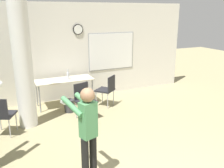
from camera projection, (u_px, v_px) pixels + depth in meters
wall_back at (66, 52)px, 7.25m from camera, size 8.00×0.15×2.80m
support_pillar at (23, 66)px, 5.43m from camera, size 0.41×0.41×2.80m
folding_table at (64, 81)px, 6.87m from camera, size 1.57×0.63×0.75m
bottle_on_table at (68, 76)px, 6.81m from camera, size 0.07×0.07×0.28m
waste_bin at (69, 106)px, 6.56m from camera, size 0.27×0.27×0.33m
chair_near_pillar at (2, 113)px, 5.19m from camera, size 0.59×0.59×0.87m
chair_table_right at (107, 88)px, 6.87m from camera, size 0.62×0.62×0.87m
chair_table_front at (84, 98)px, 6.08m from camera, size 0.53×0.53×0.87m
person_playing_front at (87, 128)px, 3.66m from camera, size 0.46×0.61×1.53m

